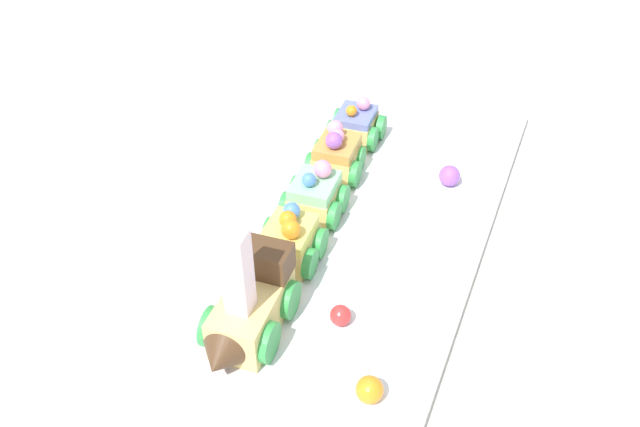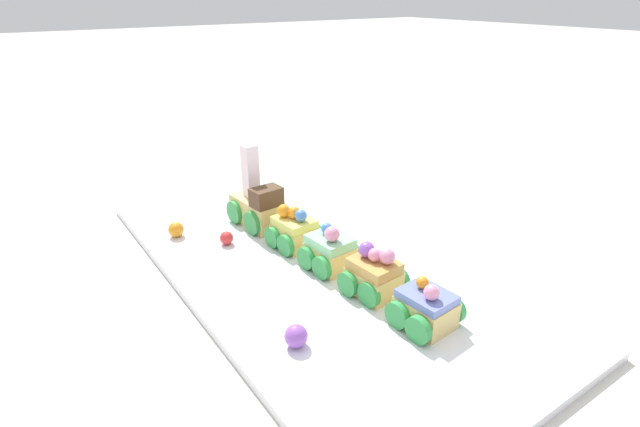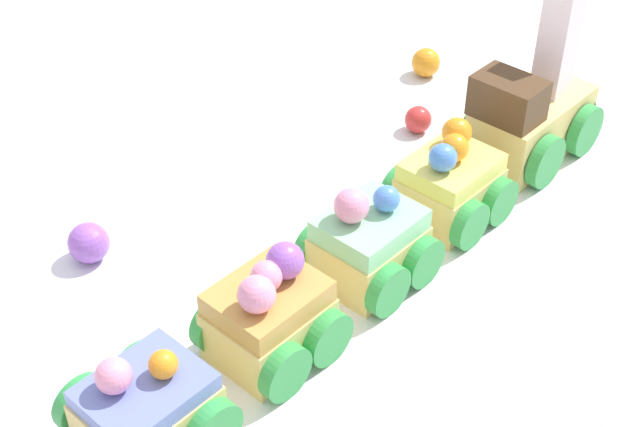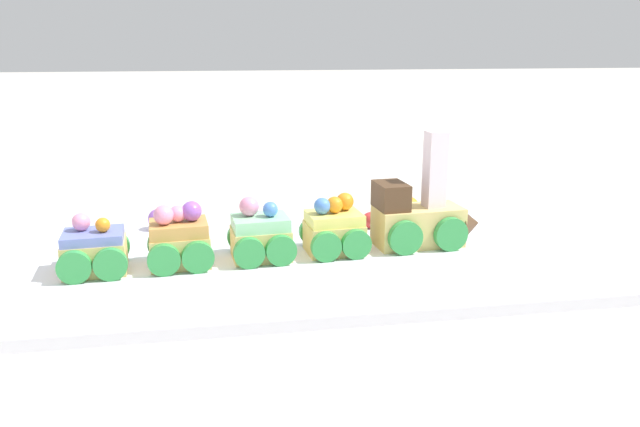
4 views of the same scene
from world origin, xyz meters
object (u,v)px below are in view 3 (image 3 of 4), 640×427
(cake_car_lemon, at_px, (450,185))
(gumball_red, at_px, (418,119))
(cake_car_blueberry, at_px, (148,412))
(cake_car_mint, at_px, (369,245))
(gumball_purple, at_px, (89,243))
(cake_car_caramel, at_px, (269,317))
(cake_train_locomotive, at_px, (538,112))
(gumball_orange, at_px, (426,62))

(cake_car_lemon, height_order, gumball_red, cake_car_lemon)
(cake_car_blueberry, xyz_separation_m, gumball_red, (0.31, 0.10, -0.01))
(cake_car_mint, xyz_separation_m, gumball_red, (0.14, 0.09, -0.01))
(cake_car_blueberry, distance_m, gumball_red, 0.33)
(gumball_purple, bearing_deg, cake_car_lemon, -31.52)
(cake_car_mint, height_order, cake_car_caramel, same)
(cake_train_locomotive, bearing_deg, cake_car_blueberry, 179.97)
(gumball_red, bearing_deg, gumball_orange, 38.11)
(gumball_purple, distance_m, gumball_orange, 0.33)
(cake_car_caramel, relative_size, cake_car_blueberry, 1.00)
(cake_car_mint, distance_m, cake_car_blueberry, 0.17)
(gumball_red, relative_size, gumball_purple, 0.79)
(cake_car_lemon, bearing_deg, gumball_purple, 143.73)
(cake_car_lemon, distance_m, cake_car_caramel, 0.16)
(cake_car_lemon, relative_size, gumball_purple, 2.73)
(cake_car_lemon, height_order, cake_car_caramel, cake_car_caramel)
(cake_car_blueberry, relative_size, gumball_purple, 2.73)
(gumball_red, xyz_separation_m, gumball_purple, (-0.26, 0.04, 0.00))
(cake_car_caramel, relative_size, gumball_red, 3.45)
(cake_car_caramel, bearing_deg, gumball_purple, 98.67)
(cake_car_lemon, relative_size, gumball_orange, 2.96)
(cake_car_blueberry, bearing_deg, gumball_red, 13.58)
(cake_train_locomotive, bearing_deg, gumball_red, 115.73)
(cake_train_locomotive, height_order, gumball_orange, cake_train_locomotive)
(cake_train_locomotive, relative_size, cake_car_blueberry, 1.83)
(cake_car_caramel, bearing_deg, cake_car_blueberry, 179.69)
(gumball_purple, bearing_deg, cake_car_mint, -47.74)
(cake_train_locomotive, xyz_separation_m, cake_car_caramel, (-0.27, -0.02, -0.01))
(gumball_red, bearing_deg, gumball_purple, 171.45)
(cake_train_locomotive, xyz_separation_m, cake_car_blueberry, (-0.35, -0.03, -0.01))
(cake_train_locomotive, relative_size, gumball_orange, 5.41)
(cake_car_lemon, bearing_deg, cake_train_locomotive, -0.04)
(gumball_purple, bearing_deg, gumball_orange, 2.54)
(gumball_red, height_order, gumball_orange, gumball_orange)
(cake_car_lemon, relative_size, cake_car_caramel, 1.00)
(cake_train_locomotive, xyz_separation_m, gumball_purple, (-0.30, 0.11, -0.02))
(cake_car_lemon, distance_m, gumball_red, 0.10)
(cake_car_mint, relative_size, gumball_red, 3.45)
(cake_train_locomotive, bearing_deg, gumball_purple, 154.84)
(cake_train_locomotive, xyz_separation_m, gumball_orange, (0.02, 0.13, -0.02))
(cake_car_blueberry, bearing_deg, gumball_orange, 17.69)
(cake_train_locomotive, height_order, cake_car_blueberry, cake_train_locomotive)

